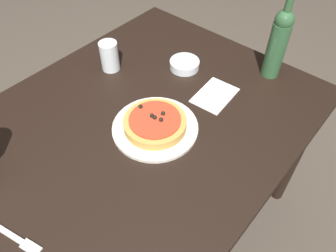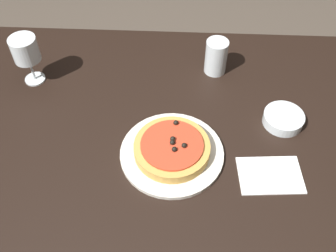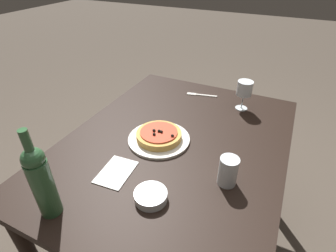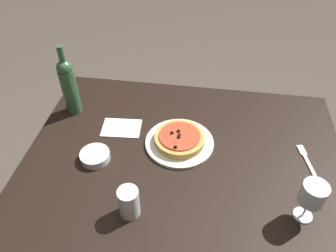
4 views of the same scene
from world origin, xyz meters
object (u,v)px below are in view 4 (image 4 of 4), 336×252
at_px(dining_table, 183,171).
at_px(wine_bottle, 69,85).
at_px(fork, 306,159).
at_px(dinner_plate, 179,143).
at_px(wine_glass, 313,195).
at_px(water_cup, 129,202).
at_px(pizza, 180,139).
at_px(side_bowl, 95,156).

xyz_separation_m(dining_table, wine_bottle, (-0.53, 0.21, 0.23)).
xyz_separation_m(dining_table, fork, (0.48, 0.05, 0.09)).
xyz_separation_m(dining_table, dinner_plate, (-0.03, 0.07, 0.09)).
xyz_separation_m(wine_glass, fork, (0.05, 0.26, -0.11)).
bearing_deg(dining_table, water_cup, -118.85).
height_order(pizza, wine_glass, wine_glass).
relative_size(dining_table, fork, 7.00).
bearing_deg(fork, water_cup, 105.32).
relative_size(dining_table, wine_bottle, 3.83).
bearing_deg(pizza, water_cup, -109.92).
bearing_deg(side_bowl, dining_table, 10.00).
bearing_deg(fork, wine_glass, 155.95).
distance_m(wine_glass, side_bowl, 0.78).
distance_m(water_cup, side_bowl, 0.29).
bearing_deg(dining_table, wine_bottle, 158.09).
height_order(dinner_plate, wine_bottle, wine_bottle).
bearing_deg(water_cup, dinner_plate, 70.07).
distance_m(dining_table, fork, 0.49).
bearing_deg(pizza, wine_glass, -31.45).
distance_m(dining_table, water_cup, 0.35).
bearing_deg(dinner_plate, side_bowl, -157.53).
height_order(side_bowl, fork, side_bowl).
bearing_deg(wine_glass, dinner_plate, 148.54).
distance_m(water_cup, fork, 0.71).
distance_m(wine_glass, water_cup, 0.58).
bearing_deg(dinner_plate, pizza, -129.17).
height_order(wine_bottle, side_bowl, wine_bottle).
relative_size(wine_glass, fork, 0.90).
xyz_separation_m(dinner_plate, wine_bottle, (-0.50, 0.14, 0.14)).
height_order(pizza, water_cup, water_cup).
bearing_deg(dining_table, side_bowl, -170.00).
bearing_deg(wine_glass, side_bowl, 169.32).
relative_size(dinner_plate, wine_bottle, 0.86).
xyz_separation_m(pizza, wine_bottle, (-0.50, 0.14, 0.11)).
distance_m(wine_bottle, water_cup, 0.62).
bearing_deg(water_cup, dining_table, 61.15).
relative_size(pizza, water_cup, 1.78).
distance_m(pizza, side_bowl, 0.34).
bearing_deg(fork, pizza, 75.77).
height_order(dining_table, wine_glass, wine_glass).
xyz_separation_m(wine_bottle, water_cup, (0.37, -0.49, -0.08)).
bearing_deg(wine_bottle, water_cup, -52.46).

